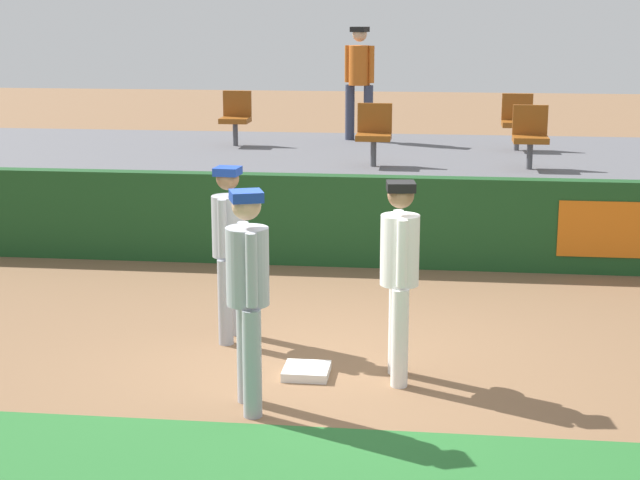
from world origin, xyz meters
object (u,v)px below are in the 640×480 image
object	(u,v)px
seat_front_right	(530,133)
seat_back_left	(236,115)
first_base	(306,371)
player_coach_visitor	(229,241)
spectator_hooded	(359,75)
player_runner_visitor	(248,285)
seat_back_right	(517,119)
player_fielder_home	(400,267)
seat_front_center	(374,131)

from	to	relation	value
seat_front_right	seat_back_left	bearing A→B (deg)	157.64
first_base	seat_front_right	xyz separation A→B (m)	(2.31, 5.36, 1.48)
player_coach_visitor	seat_front_right	world-z (taller)	seat_front_right
player_coach_visitor	spectator_hooded	world-z (taller)	spectator_hooded
player_runner_visitor	seat_back_right	bearing A→B (deg)	142.11
first_base	player_fielder_home	distance (m)	1.26
player_runner_visitor	seat_back_right	distance (m)	8.39
player_runner_visitor	seat_front_right	xyz separation A→B (m)	(2.67, 6.15, 0.48)
player_runner_visitor	seat_back_left	xyz separation A→B (m)	(-1.71, 7.95, 0.48)
player_fielder_home	first_base	bearing A→B (deg)	-96.06
player_fielder_home	seat_front_right	world-z (taller)	seat_front_right
seat_back_right	seat_back_left	distance (m)	4.33
player_fielder_home	seat_front_right	size ratio (longest dim) A/B	2.09
player_coach_visitor	seat_back_left	distance (m)	6.38
player_runner_visitor	seat_front_center	bearing A→B (deg)	155.02
seat_back_left	spectator_hooded	bearing A→B (deg)	23.88
spectator_hooded	player_fielder_home	bearing A→B (deg)	115.54
player_coach_visitor	seat_front_right	size ratio (longest dim) A/B	2.03
player_runner_visitor	seat_front_center	size ratio (longest dim) A/B	2.14
seat_back_right	spectator_hooded	size ratio (longest dim) A/B	0.46
first_base	seat_front_right	bearing A→B (deg)	66.67
player_fielder_home	player_runner_visitor	world-z (taller)	player_runner_visitor
seat_front_center	spectator_hooded	distance (m)	2.72
seat_front_center	spectator_hooded	world-z (taller)	spectator_hooded
player_coach_visitor	seat_back_right	distance (m)	7.01
first_base	spectator_hooded	bearing A→B (deg)	91.47
player_fielder_home	seat_front_center	distance (m)	5.40
player_coach_visitor	seat_back_right	bearing A→B (deg)	158.93
player_runner_visitor	seat_back_left	distance (m)	8.15
first_base	seat_front_center	bearing A→B (deg)	87.68
player_fielder_home	seat_back_right	xyz separation A→B (m)	(1.46, 7.14, 0.51)
first_base	seat_front_right	size ratio (longest dim) A/B	0.48
seat_back_left	seat_front_right	bearing A→B (deg)	-22.36
seat_front_right	spectator_hooded	world-z (taller)	spectator_hooded
player_coach_visitor	seat_back_left	world-z (taller)	seat_back_left
seat_front_right	seat_front_center	world-z (taller)	same
player_fielder_home	seat_back_left	distance (m)	7.71
seat_back_left	player_fielder_home	bearing A→B (deg)	-68.09
seat_front_right	spectator_hooded	size ratio (longest dim) A/B	0.46
player_runner_visitor	spectator_hooded	xyz separation A→B (m)	(0.15, 8.77, 1.06)
player_runner_visitor	seat_back_left	size ratio (longest dim) A/B	2.14
player_coach_visitor	seat_front_right	bearing A→B (deg)	149.99
player_fielder_home	seat_back_left	xyz separation A→B (m)	(-2.87, 7.14, 0.51)
player_fielder_home	player_coach_visitor	size ratio (longest dim) A/B	1.03
player_coach_visitor	seat_front_right	xyz separation A→B (m)	(3.18, 4.45, 0.53)
seat_back_right	seat_back_left	world-z (taller)	same
seat_back_left	player_coach_visitor	bearing A→B (deg)	-79.16
player_fielder_home	player_runner_visitor	xyz separation A→B (m)	(-1.16, -0.81, 0.03)
seat_back_left	player_runner_visitor	bearing A→B (deg)	-77.88
seat_front_right	seat_front_center	size ratio (longest dim) A/B	1.00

